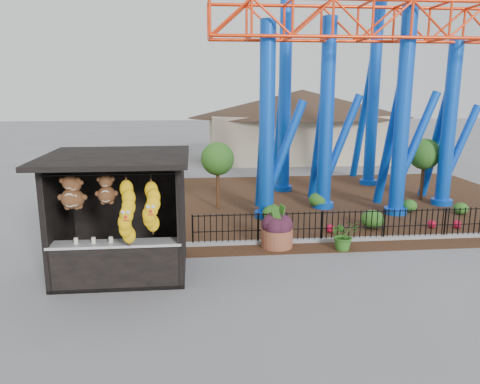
{
  "coord_description": "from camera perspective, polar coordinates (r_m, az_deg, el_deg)",
  "views": [
    {
      "loc": [
        -1.1,
        -10.58,
        4.71
      ],
      "look_at": [
        0.09,
        1.5,
        2.0
      ],
      "focal_mm": 35.0,
      "sensor_mm": 36.0,
      "label": 1
    }
  ],
  "objects": [
    {
      "name": "roller_coaster",
      "position": [
        19.89,
        13.21,
        17.27
      ],
      "size": [
        11.0,
        6.37,
        10.82
      ],
      "color": "blue",
      "rests_on": "ground"
    },
    {
      "name": "planter_foliage",
      "position": [
        14.03,
        4.56,
        -3.24
      ],
      "size": [
        0.7,
        0.7,
        0.64
      ],
      "primitive_type": "ellipsoid",
      "color": "#321422",
      "rests_on": "terracotta_planter"
    },
    {
      "name": "ground",
      "position": [
        11.64,
        0.29,
        -11.29
      ],
      "size": [
        120.0,
        120.0,
        0.0
      ],
      "primitive_type": "plane",
      "color": "slate",
      "rests_on": "ground"
    },
    {
      "name": "terracotta_planter",
      "position": [
        14.21,
        4.52,
        -5.6
      ],
      "size": [
        0.98,
        0.98,
        0.57
      ],
      "primitive_type": "cylinder",
      "rotation": [
        0.0,
        0.0,
        -0.03
      ],
      "color": "brown",
      "rests_on": "ground"
    },
    {
      "name": "picket_fence",
      "position": [
        15.44,
        17.53,
        -3.85
      ],
      "size": [
        12.2,
        0.06,
        1.0
      ],
      "primitive_type": null,
      "color": "black",
      "rests_on": "ground"
    },
    {
      "name": "curb",
      "position": [
        15.24,
        14.29,
        -5.59
      ],
      "size": [
        18.0,
        0.18,
        0.12
      ],
      "primitive_type": "cube",
      "color": "gray",
      "rests_on": "ground"
    },
    {
      "name": "pavilion",
      "position": [
        31.44,
        7.53,
        9.49
      ],
      "size": [
        15.0,
        15.0,
        4.8
      ],
      "color": "#BFAD8C",
      "rests_on": "ground"
    },
    {
      "name": "potted_plant",
      "position": [
        14.2,
        12.55,
        -5.13
      ],
      "size": [
        0.93,
        0.84,
        0.93
      ],
      "primitive_type": "imported",
      "rotation": [
        0.0,
        0.0,
        0.15
      ],
      "color": "#2F591A",
      "rests_on": "ground"
    },
    {
      "name": "mulch_bed",
      "position": [
        19.84,
        9.44,
        -1.3
      ],
      "size": [
        18.0,
        12.0,
        0.02
      ],
      "primitive_type": "cube",
      "color": "#331E11",
      "rests_on": "ground"
    },
    {
      "name": "landscaping",
      "position": [
        17.66,
        13.24,
        -2.24
      ],
      "size": [
        7.92,
        4.03,
        0.63
      ],
      "color": "#295A1A",
      "rests_on": "mulch_bed"
    },
    {
      "name": "prize_booth",
      "position": [
        12.08,
        -14.5,
        -3.13
      ],
      "size": [
        3.5,
        3.4,
        3.12
      ],
      "color": "black",
      "rests_on": "ground"
    }
  ]
}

